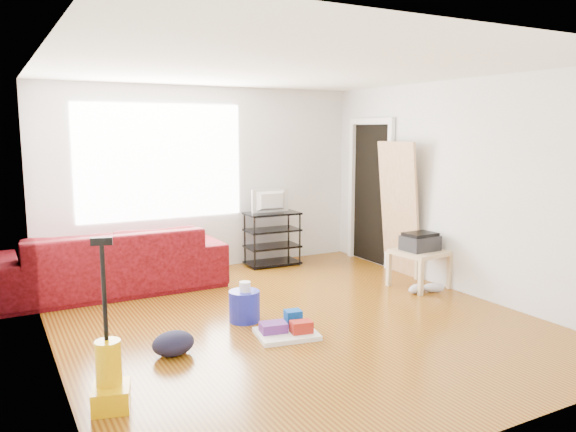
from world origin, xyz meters
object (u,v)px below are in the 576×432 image
bucket (245,321)px  cleaning_tray (287,329)px  vacuum (110,377)px  sofa (113,291)px  side_table (420,256)px  tv_stand (272,238)px  backpack (174,355)px

bucket → cleaning_tray: (0.19, -0.56, 0.06)m
bucket → vacuum: (-1.55, -1.18, 0.22)m
sofa → side_table: size_ratio=4.17×
tv_stand → cleaning_tray: bearing=-111.2°
sofa → side_table: bearing=154.1°
tv_stand → side_table: tv_stand is taller
backpack → bucket: bearing=16.3°
sofa → bucket: sofa is taller
side_table → vacuum: size_ratio=0.52×
tv_stand → vacuum: bearing=-129.3°
bucket → sofa: bearing=118.6°
bucket → vacuum: bearing=-142.8°
side_table → vacuum: (-3.95, -1.29, -0.17)m
bucket → backpack: size_ratio=0.83×
bucket → vacuum: 1.96m
tv_stand → vacuum: 4.31m
sofa → backpack: size_ratio=6.96×
side_table → cleaning_tray: side_table is taller
tv_stand → bucket: (-1.34, -2.01, -0.39)m
sofa → bucket: bearing=118.6°
side_table → backpack: side_table is taller
sofa → vacuum: (-0.60, -2.92, 0.22)m
backpack → side_table: bearing=-2.4°
bucket → vacuum: size_ratio=0.26×
tv_stand → side_table: bearing=-57.9°
tv_stand → backpack: bearing=-128.7°
sofa → cleaning_tray: (1.14, -2.30, 0.06)m
cleaning_tray → bucket: bearing=108.6°
side_table → cleaning_tray: bearing=-163.1°
side_table → backpack: 3.37m
vacuum → side_table: bearing=33.8°
backpack → vacuum: (-0.66, -0.68, 0.22)m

